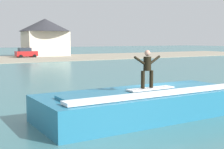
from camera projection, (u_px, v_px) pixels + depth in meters
The scene contains 6 objects.
ground_plane at pixel (154, 106), 15.57m from camera, with size 260.00×260.00×0.00m, color #3C6E72.
wave_crest at pixel (144, 103), 13.36m from camera, with size 9.02×3.45×1.22m.
surfboard at pixel (151, 89), 13.01m from camera, with size 2.20×0.59×0.06m.
surfer at pixel (147, 67), 12.90m from camera, with size 1.32×0.32×1.56m.
car_far_shore at pixel (26, 53), 57.27m from camera, with size 3.83×2.12×1.86m.
house_gabled_white at pixel (45, 34), 62.26m from camera, with size 10.14×10.14×7.45m.
Camera 1 is at (-9.63, -12.08, 3.25)m, focal length 50.40 mm.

